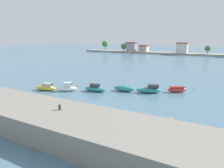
# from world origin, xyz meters

# --- Properties ---
(ground_plane) EXTENTS (400.00, 400.00, 0.00)m
(ground_plane) POSITION_xyz_m (0.00, 0.00, 0.00)
(ground_plane) COLOR slate
(seawall_embankment) EXTENTS (82.68, 7.19, 2.48)m
(seawall_embankment) POSITION_xyz_m (0.00, -6.82, 1.24)
(seawall_embankment) COLOR gray
(seawall_embankment) RESTS_ON ground
(mooring_bollard) EXTENTS (0.27, 0.27, 0.59)m
(mooring_bollard) POSITION_xyz_m (0.66, -6.44, 2.77)
(mooring_bollard) COLOR #2D2D33
(mooring_bollard) RESTS_ON seawall_embankment
(moored_boat_0) EXTENTS (4.58, 2.18, 1.49)m
(moored_boat_0) POSITION_xyz_m (-13.61, 5.13, 0.57)
(moored_boat_0) COLOR yellow
(moored_boat_0) RESTS_ON ground
(moored_boat_1) EXTENTS (4.04, 3.11, 1.72)m
(moored_boat_1) POSITION_xyz_m (-9.63, 6.60, 0.64)
(moored_boat_1) COLOR white
(moored_boat_1) RESTS_ON ground
(moored_boat_2) EXTENTS (4.56, 1.97, 1.49)m
(moored_boat_2) POSITION_xyz_m (-4.74, 9.02, 0.55)
(moored_boat_2) COLOR teal
(moored_boat_2) RESTS_ON ground
(moored_boat_3) EXTENTS (4.21, 1.81, 6.01)m
(moored_boat_3) POSITION_xyz_m (0.15, 11.65, 0.57)
(moored_boat_3) COLOR teal
(moored_boat_3) RESTS_ON ground
(moored_boat_4) EXTENTS (4.93, 3.34, 1.59)m
(moored_boat_4) POSITION_xyz_m (4.75, 12.90, 0.63)
(moored_boat_4) COLOR teal
(moored_boat_4) RESTS_ON ground
(moored_boat_5) EXTENTS (3.65, 2.80, 1.10)m
(moored_boat_5) POSITION_xyz_m (9.21, 15.72, 0.53)
(moored_boat_5) COLOR #C63833
(moored_boat_5) RESTS_ON ground
(mooring_buoy_0) EXTENTS (0.40, 0.40, 0.40)m
(mooring_buoy_0) POSITION_xyz_m (13.88, 1.50, 0.20)
(mooring_buoy_0) COLOR red
(mooring_buoy_0) RESTS_ON ground
(mooring_buoy_1) EXTENTS (0.31, 0.31, 0.31)m
(mooring_buoy_1) POSITION_xyz_m (-9.88, 10.45, 0.16)
(mooring_buoy_1) COLOR orange
(mooring_buoy_1) RESTS_ON ground
(mooring_buoy_2) EXTENTS (0.41, 0.41, 0.41)m
(mooring_buoy_2) POSITION_xyz_m (10.92, 1.95, 0.20)
(mooring_buoy_2) COLOR yellow
(mooring_buoy_2) RESTS_ON ground
(mooring_buoy_3) EXTENTS (0.27, 0.27, 0.27)m
(mooring_buoy_3) POSITION_xyz_m (11.82, 20.07, 0.14)
(mooring_buoy_3) COLOR yellow
(mooring_buoy_3) RESTS_ON ground
(distant_shoreline) EXTENTS (134.22, 8.17, 7.68)m
(distant_shoreline) POSITION_xyz_m (-2.50, 98.54, 1.99)
(distant_shoreline) COLOR #9E998C
(distant_shoreline) RESTS_ON ground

